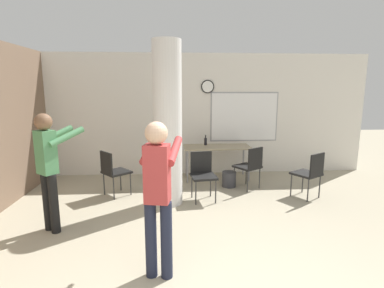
# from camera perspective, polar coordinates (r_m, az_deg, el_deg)

# --- Properties ---
(wall_back) EXTENTS (8.00, 0.15, 2.80)m
(wall_back) POSITION_cam_1_polar(r_m,az_deg,el_deg) (7.07, 1.26, 5.59)
(wall_back) COLOR silver
(wall_back) RESTS_ON ground_plane
(support_pillar) EXTENTS (0.49, 0.49, 2.80)m
(support_pillar) POSITION_cam_1_polar(r_m,az_deg,el_deg) (5.12, -4.67, 3.65)
(support_pillar) COLOR white
(support_pillar) RESTS_ON ground_plane
(folding_table) EXTENTS (1.47, 0.66, 0.74)m
(folding_table) POSITION_cam_1_polar(r_m,az_deg,el_deg) (6.70, 4.77, -0.90)
(folding_table) COLOR tan
(folding_table) RESTS_ON ground_plane
(bottle_on_table) EXTENTS (0.06, 0.06, 0.23)m
(bottle_on_table) POSITION_cam_1_polar(r_m,az_deg,el_deg) (6.80, 2.60, 0.54)
(bottle_on_table) COLOR black
(bottle_on_table) RESTS_ON folding_table
(waste_bin) EXTENTS (0.29, 0.29, 0.32)m
(waste_bin) POSITION_cam_1_polar(r_m,az_deg,el_deg) (6.30, 7.06, -6.65)
(waste_bin) COLOR #38383D
(waste_bin) RESTS_ON ground_plane
(chair_near_pillar) EXTENTS (0.62, 0.62, 0.87)m
(chair_near_pillar) POSITION_cam_1_polar(r_m,az_deg,el_deg) (5.82, -14.78, -4.77)
(chair_near_pillar) COLOR black
(chair_near_pillar) RESTS_ON ground_plane
(chair_table_right) EXTENTS (0.61, 0.61, 0.87)m
(chair_table_right) POSITION_cam_1_polar(r_m,az_deg,el_deg) (6.12, 10.99, -3.85)
(chair_table_right) COLOR black
(chair_table_right) RESTS_ON ground_plane
(chair_table_front) EXTENTS (0.49, 0.49, 0.87)m
(chair_table_front) POSITION_cam_1_polar(r_m,az_deg,el_deg) (5.47, 2.05, -5.40)
(chair_table_front) COLOR black
(chair_table_front) RESTS_ON ground_plane
(chair_mid_room) EXTENTS (0.60, 0.60, 0.87)m
(chair_mid_room) POSITION_cam_1_polar(r_m,az_deg,el_deg) (5.92, 21.53, -4.90)
(chair_mid_room) COLOR black
(chair_mid_room) RESTS_ON ground_plane
(person_playing_front) EXTENTS (0.46, 0.69, 1.69)m
(person_playing_front) POSITION_cam_1_polar(r_m,az_deg,el_deg) (3.16, -6.47, -8.33)
(person_playing_front) COLOR #1E2338
(person_playing_front) RESTS_ON ground_plane
(person_watching_back) EXTENTS (0.62, 0.66, 1.69)m
(person_watching_back) POSITION_cam_1_polar(r_m,az_deg,el_deg) (4.60, -25.60, -3.34)
(person_watching_back) COLOR black
(person_watching_back) RESTS_ON ground_plane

